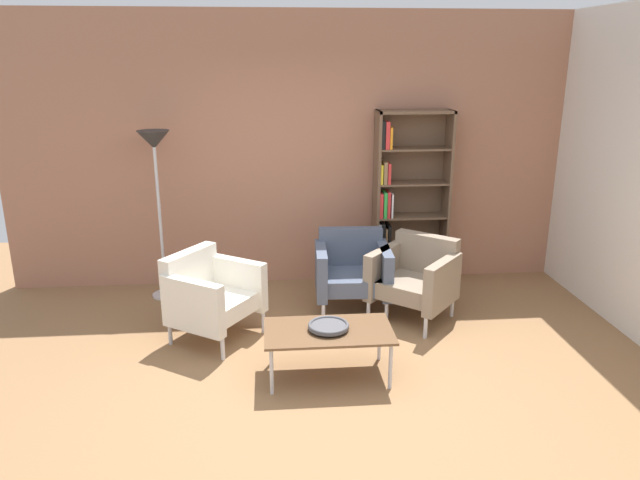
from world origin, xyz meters
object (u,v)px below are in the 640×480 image
armchair_by_bookshelf (352,270)px  armchair_spare_guest (210,294)px  floor_lamp_torchiere (155,160)px  bookshelf_tall (404,202)px  coffee_table_low (329,334)px  decorative_bowl (329,326)px  armchair_corner_red (415,277)px

armchair_by_bookshelf → armchair_spare_guest: (-1.35, -0.52, 0.00)m
armchair_by_bookshelf → floor_lamp_torchiere: floor_lamp_torchiere is taller
bookshelf_tall → coffee_table_low: 2.31m
armchair_spare_guest → floor_lamp_torchiere: (-0.57, 1.02, 1.03)m
decorative_bowl → floor_lamp_torchiere: (-1.55, 1.81, 1.01)m
decorative_bowl → floor_lamp_torchiere: bearing=130.6°
armchair_spare_guest → coffee_table_low: bearing=-94.6°
coffee_table_low → armchair_spare_guest: 1.26m
decorative_bowl → floor_lamp_torchiere: 2.59m
bookshelf_tall → armchair_spare_guest: bearing=-148.7°
bookshelf_tall → decorative_bowl: bearing=-117.1°
bookshelf_tall → floor_lamp_torchiere: bearing=-175.6°
coffee_table_low → bookshelf_tall: bearing=62.9°
coffee_table_low → armchair_by_bookshelf: bearing=74.2°
armchair_spare_guest → armchair_by_bookshelf: bearing=-34.8°
decorative_bowl → armchair_corner_red: size_ratio=0.34×
decorative_bowl → armchair_corner_red: 1.41m
floor_lamp_torchiere → bookshelf_tall: bearing=4.4°
decorative_bowl → armchair_corner_red: bearing=48.1°
floor_lamp_torchiere → armchair_spare_guest: bearing=-60.8°
coffee_table_low → decorative_bowl: decorative_bowl is taller
bookshelf_tall → coffee_table_low: (-1.03, -2.00, -0.55)m
decorative_bowl → floor_lamp_torchiere: size_ratio=0.18×
armchair_by_bookshelf → armchair_corner_red: (0.58, -0.25, 0.00)m
coffee_table_low → armchair_corner_red: bearing=48.1°
decorative_bowl → armchair_by_bookshelf: (0.37, 1.30, -0.02)m
bookshelf_tall → armchair_corner_red: size_ratio=2.00×
bookshelf_tall → floor_lamp_torchiere: (-2.58, -0.20, 0.53)m
coffee_table_low → armchair_spare_guest: bearing=141.2°
bookshelf_tall → armchair_spare_guest: bookshelf_tall is taller
coffee_table_low → decorative_bowl: bearing=82.9°
armchair_corner_red → coffee_table_low: bearing=-91.1°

